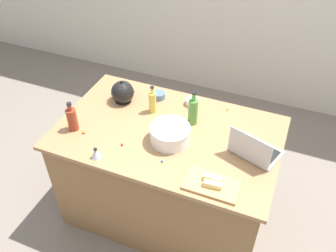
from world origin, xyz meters
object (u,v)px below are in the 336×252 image
(laptop, at_px, (254,150))
(kitchen_timer, at_px, (96,153))
(bottle_soy, at_px, (72,119))
(bottle_oil, at_px, (152,102))
(kettle, at_px, (123,92))
(ramekin_medium, at_px, (159,95))
(cutting_board, at_px, (212,184))
(ramekin_small, at_px, (192,102))
(butter_stick_left, at_px, (213,185))
(bottle_olive, at_px, (193,111))
(butter_stick_right, at_px, (213,179))
(mixing_bowl_large, at_px, (170,134))

(laptop, height_order, kitchen_timer, laptop)
(laptop, distance_m, bottle_soy, 1.27)
(bottle_oil, distance_m, kettle, 0.27)
(ramekin_medium, height_order, kitchen_timer, kitchen_timer)
(cutting_board, xyz_separation_m, ramekin_small, (-0.38, 0.73, 0.02))
(butter_stick_left, bearing_deg, laptop, 66.21)
(bottle_oil, xyz_separation_m, bottle_olive, (0.32, -0.01, 0.02))
(butter_stick_left, bearing_deg, kettle, 146.97)
(bottle_olive, bearing_deg, bottle_soy, -153.20)
(ramekin_medium, distance_m, kitchen_timer, 0.77)
(bottle_oil, xyz_separation_m, bottle_soy, (-0.44, -0.40, 0.00))
(butter_stick_right, bearing_deg, kettle, 148.57)
(butter_stick_right, bearing_deg, bottle_oil, 140.69)
(mixing_bowl_large, bearing_deg, laptop, 7.89)
(bottle_olive, distance_m, butter_stick_left, 0.63)
(bottle_soy, bearing_deg, bottle_olive, 26.80)
(cutting_board, distance_m, ramekin_medium, 0.97)
(bottle_oil, relative_size, kettle, 1.05)
(laptop, relative_size, kitchen_timer, 4.74)
(mixing_bowl_large, height_order, butter_stick_left, mixing_bowl_large)
(kettle, bearing_deg, ramekin_medium, 29.71)
(bottle_soy, distance_m, kitchen_timer, 0.36)
(butter_stick_right, distance_m, ramekin_small, 0.80)
(mixing_bowl_large, distance_m, kitchen_timer, 0.51)
(kitchen_timer, bearing_deg, cutting_board, 4.06)
(laptop, distance_m, ramekin_small, 0.67)
(bottle_olive, relative_size, ramekin_small, 2.69)
(ramekin_small, distance_m, kitchen_timer, 0.88)
(mixing_bowl_large, relative_size, kitchen_timer, 3.66)
(bottle_oil, xyz_separation_m, butter_stick_right, (0.62, -0.51, -0.05))
(ramekin_small, distance_m, ramekin_medium, 0.28)
(kettle, distance_m, kitchen_timer, 0.64)
(bottle_olive, xyz_separation_m, ramekin_small, (-0.07, 0.21, -0.08))
(bottle_oil, distance_m, kitchen_timer, 0.61)
(kettle, bearing_deg, bottle_soy, -111.35)
(butter_stick_left, height_order, ramekin_small, butter_stick_left)
(bottle_oil, height_order, bottle_soy, bottle_soy)
(laptop, distance_m, kitchen_timer, 1.03)
(bottle_oil, height_order, bottle_olive, bottle_olive)
(bottle_oil, height_order, kettle, bottle_oil)
(kettle, relative_size, butter_stick_right, 1.94)
(bottle_oil, bearing_deg, laptop, -12.60)
(mixing_bowl_large, height_order, bottle_olive, bottle_olive)
(butter_stick_right, xyz_separation_m, kitchen_timer, (-0.77, -0.08, -0.00))
(laptop, xyz_separation_m, bottle_oil, (-0.81, 0.18, 0.04))
(ramekin_medium, bearing_deg, kettle, -150.29)
(bottle_olive, bearing_deg, kitchen_timer, -129.11)
(kettle, height_order, ramekin_small, kettle)
(bottle_soy, height_order, butter_stick_left, bottle_soy)
(bottle_olive, relative_size, butter_stick_right, 2.45)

